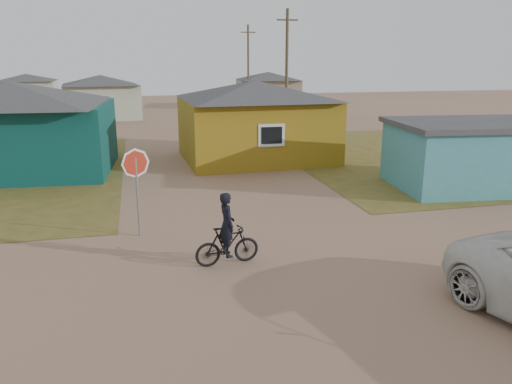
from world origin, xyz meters
TOP-DOWN VIEW (x-y plane):
  - ground at (0.00, 0.00)m, footprint 120.00×120.00m
  - grass_ne at (14.00, 13.00)m, footprint 20.00×18.00m
  - house_teal at (-8.50, 13.50)m, footprint 8.93×7.08m
  - house_yellow at (2.50, 14.00)m, footprint 7.72×6.76m
  - shed_turquoise at (9.50, 6.50)m, footprint 6.71×4.93m
  - house_pale_west at (-6.00, 34.00)m, footprint 7.04×6.15m
  - house_beige_east at (10.00, 40.00)m, footprint 6.95×6.05m
  - house_pale_north at (-14.00, 46.00)m, footprint 6.28×5.81m
  - utility_pole_near at (6.50, 22.00)m, footprint 1.40×0.20m
  - utility_pole_far at (7.50, 38.00)m, footprint 1.40×0.20m
  - stop_sign at (-3.37, 3.76)m, footprint 0.83×0.07m
  - cyclist at (-1.28, 1.16)m, footprint 1.67×0.66m

SIDE VIEW (x-z plane):
  - ground at x=0.00m, z-range 0.00..0.00m
  - grass_ne at x=14.00m, z-range 0.00..0.01m
  - cyclist at x=-1.28m, z-range -0.25..1.59m
  - shed_turquoise at x=9.50m, z-range 0.01..2.61m
  - house_pale_north at x=-14.00m, z-range 0.05..3.45m
  - house_pale_west at x=-6.00m, z-range 0.06..3.66m
  - house_beige_east at x=10.00m, z-range 0.06..3.66m
  - stop_sign at x=-3.37m, z-range 0.59..3.15m
  - house_yellow at x=2.50m, z-range 0.05..3.95m
  - house_teal at x=-8.50m, z-range 0.05..4.05m
  - utility_pole_near at x=6.50m, z-range 0.14..8.14m
  - utility_pole_far at x=7.50m, z-range 0.14..8.14m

